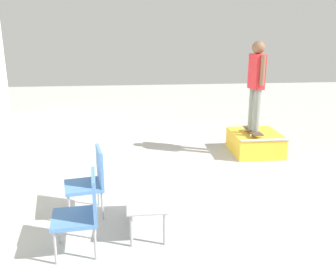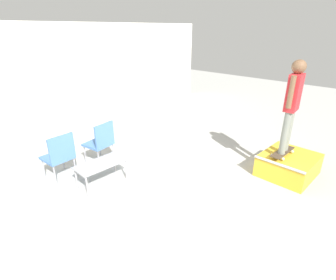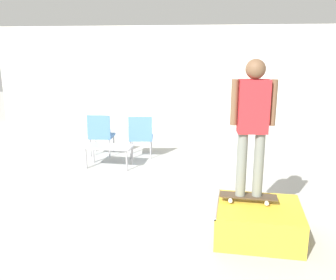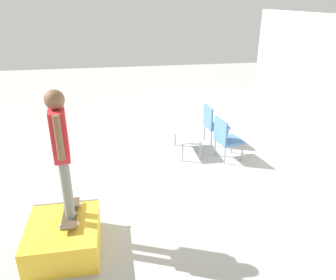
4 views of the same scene
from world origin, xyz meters
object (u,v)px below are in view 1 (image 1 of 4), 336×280
Objects in this scene: skateboard_on_ramp at (253,131)px; patio_chair_right at (90,179)px; person_skater at (256,79)px; skate_ramp_box at (255,143)px; patio_chair_left at (83,210)px; coffee_table at (146,201)px.

skateboard_on_ramp is 0.78× the size of patio_chair_right.
person_skater is (-0.00, 0.00, 1.07)m from skateboard_on_ramp.
patio_chair_right is at bearing 119.16° from person_skater.
person_skater is at bearing -179.97° from skateboard_on_ramp.
patio_chair_right is (-2.42, 3.21, 0.31)m from skate_ramp_box.
patio_chair_right reaches higher than skateboard_on_ramp.
patio_chair_left is at bearing 136.29° from skate_ramp_box.
coffee_table is at bearing 139.77° from skate_ramp_box.
person_skater is 1.85× the size of coffee_table.
skateboard_on_ramp is at bearing 115.37° from patio_chair_right.
person_skater reaches higher than coffee_table.
skate_ramp_box reaches higher than coffee_table.
patio_chair_left is at bearing 128.93° from person_skater.
skateboard_on_ramp is 3.62m from coffee_table.
skateboard_on_ramp is at bearing -40.26° from coffee_table.
skateboard_on_ramp is 4.47m from patio_chair_left.
patio_chair_left reaches higher than skateboard_on_ramp.
skate_ramp_box is 1.17× the size of patio_chair_left.
skate_ramp_box is 4.03m from patio_chair_right.
patio_chair_left and patio_chair_right have the same top height.
patio_chair_left reaches higher than coffee_table.
patio_chair_right is at bearing 57.36° from coffee_table.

